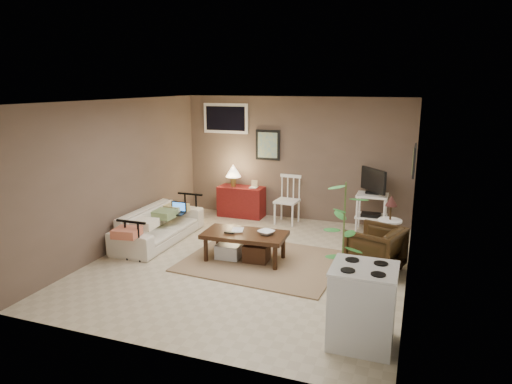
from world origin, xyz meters
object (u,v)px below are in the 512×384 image
at_px(coffee_table, 244,244).
at_px(sofa, 159,220).
at_px(potted_plant, 343,237).
at_px(stove, 362,306).
at_px(red_console, 241,199).
at_px(tv_stand, 372,199).
at_px(spindle_chair, 287,201).
at_px(armchair, 375,247).
at_px(side_table, 390,219).

bearing_deg(coffee_table, sofa, 168.55).
xyz_separation_m(potted_plant, stove, (0.37, -0.97, -0.38)).
bearing_deg(red_console, tv_stand, -2.04).
distance_m(red_console, tv_stand, 2.61).
relative_size(sofa, stove, 2.23).
height_order(sofa, tv_stand, tv_stand).
distance_m(coffee_table, potted_plant, 1.84).
distance_m(sofa, red_console, 2.02).
bearing_deg(coffee_table, spindle_chair, 88.06).
bearing_deg(red_console, coffee_table, -66.91).
bearing_deg(coffee_table, tv_stand, 52.23).
bearing_deg(sofa, coffee_table, -101.45).
height_order(coffee_table, spindle_chair, spindle_chair).
bearing_deg(red_console, spindle_chair, -7.09).
relative_size(coffee_table, spindle_chair, 1.37).
xyz_separation_m(spindle_chair, tv_stand, (1.58, 0.03, 0.18)).
xyz_separation_m(red_console, potted_plant, (2.54, -2.96, 0.44)).
bearing_deg(coffee_table, stove, -40.98).
bearing_deg(potted_plant, sofa, 161.85).
relative_size(potted_plant, stove, 1.77).
relative_size(coffee_table, sofa, 0.67).
distance_m(sofa, stove, 4.20).
height_order(sofa, potted_plant, potted_plant).
bearing_deg(armchair, red_console, -104.60).
bearing_deg(spindle_chair, potted_plant, -61.69).
bearing_deg(sofa, tv_stand, -61.92).
bearing_deg(armchair, potted_plant, 3.17).
height_order(side_table, armchair, side_table).
bearing_deg(stove, potted_plant, 110.83).
relative_size(coffee_table, potted_plant, 0.84).
bearing_deg(spindle_chair, stove, -63.52).
bearing_deg(stove, red_console, 126.55).
bearing_deg(potted_plant, coffee_table, 155.24).
height_order(armchair, potted_plant, potted_plant).
height_order(red_console, stove, red_console).
distance_m(spindle_chair, stove, 4.25).
distance_m(armchair, potted_plant, 1.18).
distance_m(red_console, stove, 4.89).
bearing_deg(armchair, stove, 21.23).
bearing_deg(side_table, stove, -91.69).
distance_m(sofa, tv_stand, 3.80).
bearing_deg(stove, armchair, 91.91).
distance_m(red_console, potted_plant, 3.92).
xyz_separation_m(spindle_chair, armchair, (1.83, -1.79, -0.08)).
bearing_deg(armchair, side_table, -173.15).
height_order(red_console, armchair, red_console).
height_order(tv_stand, side_table, tv_stand).
bearing_deg(tv_stand, spindle_chair, -178.76).
relative_size(coffee_table, armchair, 1.78).
bearing_deg(sofa, potted_plant, -108.15).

